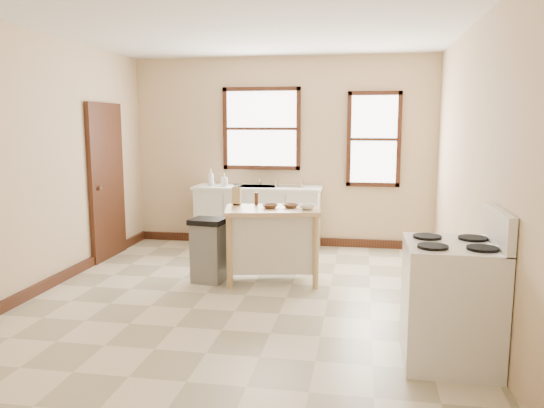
{
  "coord_description": "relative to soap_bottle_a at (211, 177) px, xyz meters",
  "views": [
    {
      "loc": [
        1.21,
        -5.35,
        1.83
      ],
      "look_at": [
        0.22,
        0.4,
        0.94
      ],
      "focal_mm": 35.0,
      "sensor_mm": 36.0,
      "label": 1
    }
  ],
  "objects": [
    {
      "name": "bowl_a",
      "position": [
        1.16,
        -1.59,
        -0.15
      ],
      "size": [
        0.21,
        0.21,
        0.05
      ],
      "primitive_type": "imported",
      "rotation": [
        0.0,
        0.0,
        0.12
      ],
      "color": "brown",
      "rests_on": "kitchen_island"
    },
    {
      "name": "ceiling",
      "position": [
        1.0,
        -2.14,
        1.76
      ],
      "size": [
        5.0,
        5.0,
        0.0
      ],
      "primitive_type": "plane",
      "rotation": [
        3.14,
        0.0,
        0.0
      ],
      "color": "white",
      "rests_on": "ground"
    },
    {
      "name": "bowl_b",
      "position": [
        1.39,
        -1.52,
        -0.15
      ],
      "size": [
        0.24,
        0.24,
        0.04
      ],
      "primitive_type": "imported",
      "rotation": [
        0.0,
        0.0,
        1.05
      ],
      "color": "brown",
      "rests_on": "kitchen_island"
    },
    {
      "name": "gas_stove",
      "position": [
        2.89,
        -3.41,
        -0.44
      ],
      "size": [
        0.75,
        0.76,
        1.2
      ],
      "primitive_type": null,
      "color": "white",
      "rests_on": "ground"
    },
    {
      "name": "wall_back",
      "position": [
        1.0,
        0.36,
        0.36
      ],
      "size": [
        4.5,
        0.04,
        2.8
      ],
      "primitive_type": "cube",
      "color": "#D6B18D",
      "rests_on": "ground"
    },
    {
      "name": "bowl_c",
      "position": [
        1.59,
        -1.61,
        -0.15
      ],
      "size": [
        0.23,
        0.23,
        0.05
      ],
      "primitive_type": "imported",
      "rotation": [
        0.0,
        0.0,
        0.45
      ],
      "color": "silver",
      "rests_on": "kitchen_island"
    },
    {
      "name": "floor",
      "position": [
        1.0,
        -2.14,
        -1.04
      ],
      "size": [
        5.0,
        5.0,
        0.0
      ],
      "primitive_type": "plane",
      "color": "beige",
      "rests_on": "ground"
    },
    {
      "name": "trash_bin",
      "position": [
        0.46,
        -1.73,
        -0.67
      ],
      "size": [
        0.42,
        0.37,
        0.75
      ],
      "primitive_type": null,
      "rotation": [
        0.0,
        0.0,
        -0.14
      ],
      "color": "slate",
      "rests_on": "ground"
    },
    {
      "name": "window_side",
      "position": [
        2.35,
        0.34,
        0.56
      ],
      "size": [
        0.77,
        0.06,
        1.37
      ],
      "primitive_type": null,
      "color": "black",
      "rests_on": "wall_back"
    },
    {
      "name": "baseboard_back",
      "position": [
        1.0,
        0.33,
        -0.98
      ],
      "size": [
        4.5,
        0.04,
        0.12
      ],
      "primitive_type": "cube",
      "color": "black",
      "rests_on": "ground"
    },
    {
      "name": "wall_left",
      "position": [
        -1.25,
        -2.14,
        0.36
      ],
      "size": [
        0.04,
        5.0,
        2.8
      ],
      "primitive_type": "cube",
      "color": "#D6B18D",
      "rests_on": "ground"
    },
    {
      "name": "soap_bottle_b",
      "position": [
        0.21,
        -0.03,
        -0.03
      ],
      "size": [
        0.09,
        0.1,
        0.19
      ],
      "primitive_type": "imported",
      "rotation": [
        0.0,
        0.0,
        0.11
      ],
      "color": "#B2B2B2",
      "rests_on": "sink_counter"
    },
    {
      "name": "wall_right",
      "position": [
        3.25,
        -2.14,
        0.36
      ],
      "size": [
        0.04,
        5.0,
        2.8
      ],
      "primitive_type": "cube",
      "color": "#D6B18D",
      "rests_on": "ground"
    },
    {
      "name": "pepper_grinder",
      "position": [
        0.96,
        -1.39,
        -0.1
      ],
      "size": [
        0.05,
        0.05,
        0.15
      ],
      "primitive_type": "cylinder",
      "rotation": [
        0.0,
        0.0,
        0.07
      ],
      "color": "#422311",
      "rests_on": "kitchen_island"
    },
    {
      "name": "faucet",
      "position": [
        0.7,
        0.24,
        -0.01
      ],
      "size": [
        0.03,
        0.03,
        0.22
      ],
      "primitive_type": "cylinder",
      "color": "silver",
      "rests_on": "sink_counter"
    },
    {
      "name": "door_left",
      "position": [
        -1.21,
        -0.84,
        0.01
      ],
      "size": [
        0.06,
        0.9,
        2.1
      ],
      "primitive_type": "cube",
      "color": "black",
      "rests_on": "ground"
    },
    {
      "name": "window_main",
      "position": [
        0.7,
        0.34,
        0.71
      ],
      "size": [
        1.17,
        0.06,
        1.22
      ],
      "primitive_type": null,
      "color": "black",
      "rests_on": "wall_back"
    },
    {
      "name": "dish_rack",
      "position": [
        1.17,
        0.0,
        -0.07
      ],
      "size": [
        0.43,
        0.34,
        0.1
      ],
      "primitive_type": null,
      "rotation": [
        0.0,
        0.0,
        0.13
      ],
      "color": "silver",
      "rests_on": "sink_counter"
    },
    {
      "name": "sink_counter",
      "position": [
        0.7,
        0.06,
        -0.58
      ],
      "size": [
        1.86,
        0.62,
        0.92
      ],
      "primitive_type": null,
      "color": "silver",
      "rests_on": "ground"
    },
    {
      "name": "baseboard_left",
      "position": [
        -1.22,
        -2.14,
        -0.98
      ],
      "size": [
        0.04,
        5.0,
        0.12
      ],
      "primitive_type": "cube",
      "color": "black",
      "rests_on": "ground"
    },
    {
      "name": "knife_block",
      "position": [
        0.73,
        -1.41,
        -0.07
      ],
      "size": [
        0.11,
        0.11,
        0.2
      ],
      "primitive_type": null,
      "rotation": [
        0.0,
        0.0,
        0.08
      ],
      "color": "tan",
      "rests_on": "kitchen_island"
    },
    {
      "name": "kitchen_island",
      "position": [
        1.18,
        -1.57,
        -0.61
      ],
      "size": [
        1.17,
        0.87,
        0.87
      ],
      "primitive_type": null,
      "rotation": [
        0.0,
        0.0,
        0.2
      ],
      "color": "tan",
      "rests_on": "ground"
    },
    {
      "name": "soap_bottle_a",
      "position": [
        0.0,
        0.0,
        0.0
      ],
      "size": [
        0.11,
        0.11,
        0.24
      ],
      "primitive_type": "imported",
      "rotation": [
        0.0,
        0.0,
        0.2
      ],
      "color": "#B2B2B2",
      "rests_on": "sink_counter"
    }
  ]
}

